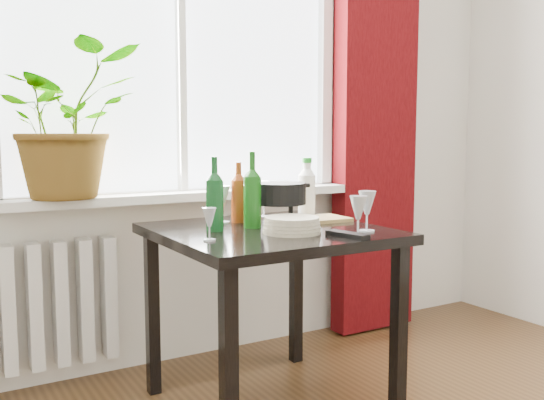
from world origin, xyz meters
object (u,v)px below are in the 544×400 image
wine_bottle_right (252,189)px  plate_stack (292,225)px  potted_plant (66,121)px  wineglass_back_left (222,204)px  cleaning_bottle (307,188)px  cutting_board (315,219)px  table (269,251)px  wineglass_front_left (209,224)px  wineglass_far_right (367,211)px  wine_bottle_left (215,194)px  wineglass_front_right (358,216)px  radiator (21,308)px  wineglass_back_center (264,199)px  tv_remote (347,235)px  fondue_pot (279,203)px  bottle_amber (239,192)px

wine_bottle_right → plate_stack: size_ratio=1.38×
potted_plant → wineglass_back_left: 0.74m
cleaning_bottle → cutting_board: (-0.04, -0.12, -0.13)m
table → wineglass_front_left: bearing=-156.9°
wineglass_back_left → wineglass_far_right: bearing=-52.2°
cleaning_bottle → wine_bottle_left: bearing=-165.0°
plate_stack → wineglass_front_right: bearing=-49.6°
wine_bottle_left → cleaning_bottle: (0.52, 0.14, -0.01)m
cleaning_bottle → plate_stack: 0.46m
radiator → wineglass_back_left: wineglass_back_left is taller
wine_bottle_right → wineglass_far_right: wine_bottle_right is taller
wineglass_back_left → plate_stack: (0.11, -0.37, -0.05)m
wineglass_back_center → plate_stack: size_ratio=0.75×
radiator → wineglass_far_right: bearing=-38.2°
wineglass_back_left → tv_remote: (0.24, -0.55, -0.07)m
wine_bottle_left → wineglass_back_center: 0.43m
tv_remote → cutting_board: 0.42m
tv_remote → cutting_board: tv_remote is taller
potted_plant → fondue_pot: size_ratio=2.53×
bottle_amber → plate_stack: bottle_amber is taller
wineglass_back_center → bottle_amber: bearing=-154.8°
wineglass_far_right → tv_remote: bearing=-156.0°
wineglass_front_left → table: bearing=23.1°
bottle_amber → wine_bottle_right: bearing=-97.5°
fondue_pot → wineglass_back_center: bearing=95.2°
bottle_amber → tv_remote: (0.17, -0.54, -0.12)m
wineglass_back_center → fondue_pot: 0.21m
table → cutting_board: 0.30m
table → wineglass_back_center: size_ratio=5.05×
wineglass_back_center → wineglass_front_left: bearing=-137.2°
wineglass_front_left → fondue_pot: (0.43, 0.23, 0.03)m
potted_plant → wineglass_back_left: potted_plant is taller
radiator → potted_plant: 0.82m
fondue_pot → wineglass_far_right: bearing=-47.1°
tv_remote → wineglass_far_right: bearing=11.9°
table → wine_bottle_left: size_ratio=2.92×
bottle_amber → fondue_pot: 0.18m
radiator → wineglass_back_left: 0.96m
bottle_amber → wineglass_back_left: 0.09m
radiator → cutting_board: cutting_board is taller
table → wineglass_back_center: wineglass_back_center is taller
wineglass_front_left → tv_remote: 0.50m
wine_bottle_left → cutting_board: bearing=2.3°
wineglass_far_right → wineglass_back_center: bearing=104.2°
wine_bottle_right → wineglass_back_center: (0.19, 0.24, -0.07)m
wineglass_front_right → fondue_pot: size_ratio=0.60×
wineglass_back_left → wineglass_front_left: bearing=-121.9°
wineglass_back_left → tv_remote: wineglass_back_left is taller
cutting_board → plate_stack: bearing=-139.6°
cleaning_bottle → tv_remote: size_ratio=1.55×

